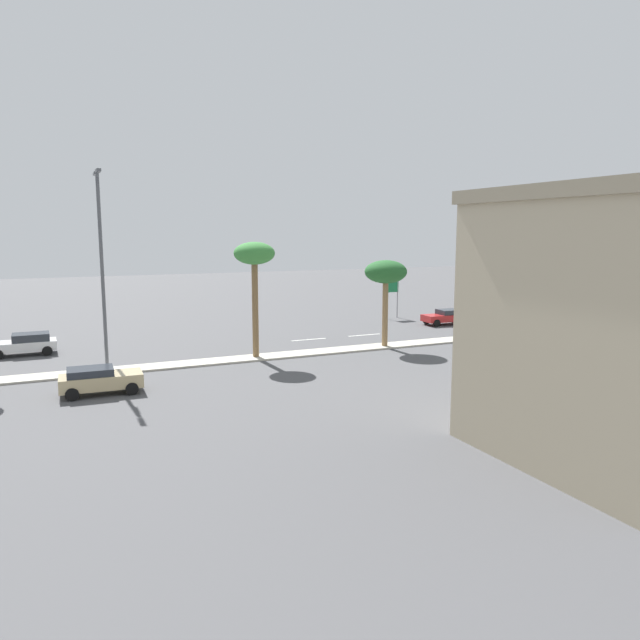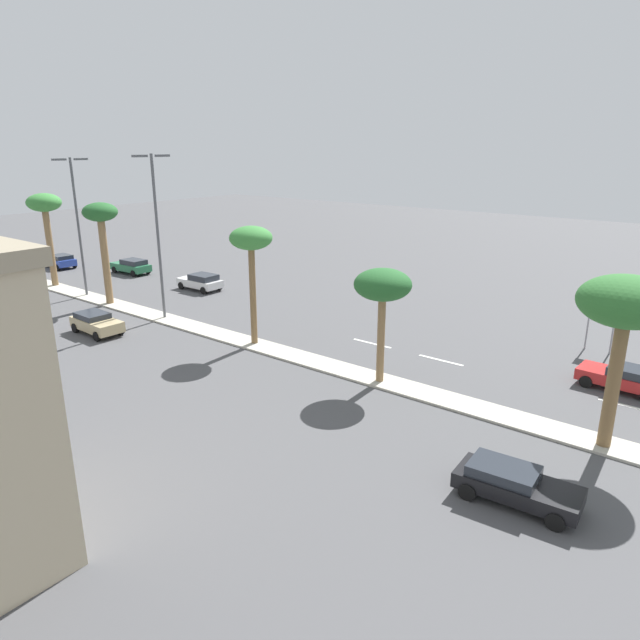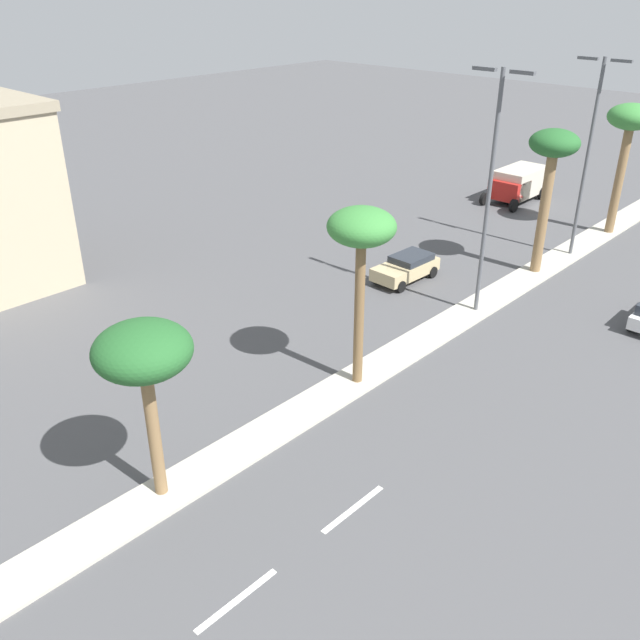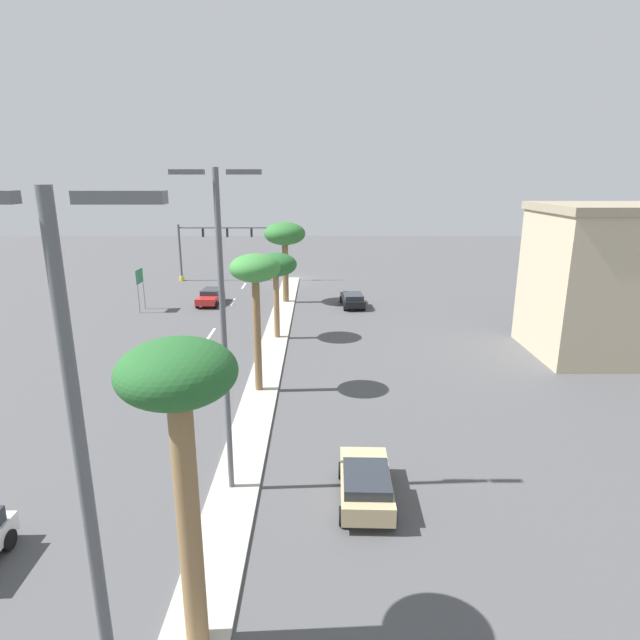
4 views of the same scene
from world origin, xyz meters
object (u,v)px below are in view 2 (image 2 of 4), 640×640
Objects in this scene: sedan_tan_trailing at (96,323)px; sedan_red_outboard at (624,377)px; sedan_green_right at (131,266)px; sedan_blue_far at (60,261)px; street_lamp_left at (157,226)px; sedan_black_near at (514,484)px; palm_tree_rear at (626,306)px; sedan_white_inboard at (201,281)px; palm_tree_front at (251,243)px; palm_tree_trailing at (45,209)px; street_lamp_outboard at (77,218)px; directional_road_sign at (603,310)px; palm_tree_left at (383,287)px; palm_tree_outboard at (101,221)px.

sedan_tan_trailing is 31.80m from sedan_red_outboard.
sedan_tan_trailing is 0.92× the size of sedan_green_right.
sedan_blue_far reaches higher than sedan_tan_trailing.
street_lamp_left reaches higher than sedan_black_near.
palm_tree_rear is 1.74× the size of sedan_white_inboard.
palm_tree_trailing is (0.18, 24.91, 0.41)m from palm_tree_front.
palm_tree_trailing is 0.73× the size of street_lamp_outboard.
palm_tree_front is at bearing 124.69° from directional_road_sign.
palm_tree_front is 0.67× the size of street_lamp_outboard.
sedan_green_right is (7.32, -0.85, -6.07)m from palm_tree_trailing.
palm_tree_front is 1.78× the size of sedan_white_inboard.
directional_road_sign reaches higher than sedan_blue_far.
palm_tree_rear is 29.47m from street_lamp_left.
street_lamp_left is at bearing -116.57° from sedan_green_right.
sedan_white_inboard is (7.30, 13.59, -5.66)m from palm_tree_front.
street_lamp_outboard is at bearing 62.90° from sedan_tan_trailing.
palm_tree_left is 34.67m from sedan_green_right.
palm_tree_rear is 0.65× the size of street_lamp_outboard.
palm_tree_front reaches higher than sedan_black_near.
sedan_blue_far reaches higher than sedan_red_outboard.
palm_tree_trailing is at bearing 98.13° from sedan_red_outboard.
street_lamp_left reaches higher than directional_road_sign.
sedan_tan_trailing reaches higher than sedan_red_outboard.
sedan_tan_trailing is (-4.89, 9.87, -5.68)m from palm_tree_front.
sedan_black_near is (-6.23, -18.75, -5.73)m from palm_tree_front.
palm_tree_rear is 36.08m from palm_tree_outboard.
sedan_green_right reaches higher than sedan_white_inboard.
sedan_green_right is (7.75, 33.50, -4.43)m from palm_tree_left.
palm_tree_left reaches higher than sedan_white_inboard.
palm_tree_rear reaches higher than sedan_white_inboard.
street_lamp_outboard is 2.83× the size of sedan_blue_far.
sedan_white_inboard is at bearing 77.54° from palm_tree_rear.
sedan_white_inboard is at bearing 16.99° from sedan_tan_trailing.
sedan_green_right is 10.47m from sedan_white_inboard.
palm_tree_outboard is 9.73m from sedan_white_inboard.
palm_tree_trailing reaches higher than sedan_black_near.
palm_tree_rear is at bearing -90.49° from palm_tree_trailing.
sedan_red_outboard is (11.46, -29.66, -0.03)m from sedan_tan_trailing.
sedan_green_right is (2.90, -8.20, 0.02)m from sedan_blue_far.
directional_road_sign is at bearing -83.80° from sedan_green_right.
sedan_white_inboard reaches higher than sedan_blue_far.
street_lamp_outboard reaches higher than palm_tree_outboard.
sedan_blue_far is at bearing 78.00° from sedan_black_near.
palm_tree_front is 0.64× the size of street_lamp_left.
palm_tree_rear is at bearing -175.00° from sedan_red_outboard.
palm_tree_trailing is at bearing 87.51° from palm_tree_outboard.
street_lamp_left is 2.73× the size of sedan_red_outboard.
directional_road_sign is 13.05m from palm_tree_rear.
sedan_blue_far is 8.70m from sedan_green_right.
sedan_white_inboard is at bearing -91.13° from sedan_green_right.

